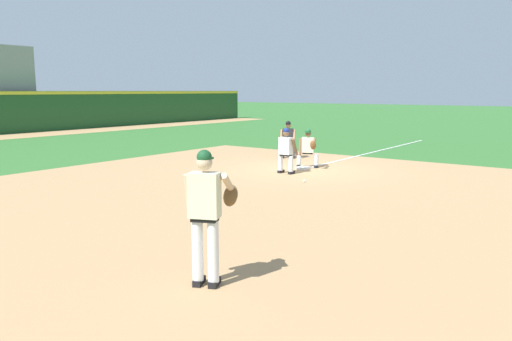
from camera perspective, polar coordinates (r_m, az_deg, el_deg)
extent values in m
plane|color=#336B2D|center=(16.83, 5.39, 0.12)|extent=(160.00, 160.00, 0.00)
cube|color=tan|center=(11.78, 2.20, -3.71)|extent=(18.00, 18.00, 0.01)
cube|color=tan|center=(31.99, -27.12, 3.42)|extent=(48.00, 3.20, 0.01)
cube|color=white|center=(22.28, 13.53, 2.13)|extent=(12.28, 0.10, 0.00)
cube|color=white|center=(16.82, 5.39, 0.27)|extent=(0.38, 0.38, 0.09)
sphere|color=white|center=(14.47, 5.54, -1.21)|extent=(0.07, 0.07, 0.07)
cube|color=black|center=(7.01, -6.52, -12.47)|extent=(0.28, 0.21, 0.09)
cylinder|color=white|center=(6.82, -6.70, -9.03)|extent=(0.15, 0.15, 0.84)
cube|color=black|center=(6.94, -4.76, -12.66)|extent=(0.28, 0.21, 0.09)
cylinder|color=white|center=(6.75, -4.91, -9.19)|extent=(0.15, 0.15, 0.84)
cube|color=black|center=(6.66, -5.87, -5.51)|extent=(0.32, 0.39, 0.06)
cube|color=beige|center=(6.59, -5.91, -2.82)|extent=(0.38, 0.46, 0.60)
sphere|color=#DBB28E|center=(6.53, -5.92, 0.91)|extent=(0.21, 0.21, 0.21)
sphere|color=#194C28|center=(6.52, -5.93, 1.52)|extent=(0.20, 0.20, 0.20)
cube|color=#194C28|center=(6.61, -5.68, 1.41)|extent=(0.17, 0.20, 0.02)
cylinder|color=#DBB28E|center=(6.74, -7.73, -2.80)|extent=(0.21, 0.16, 0.59)
cylinder|color=#DBB28E|center=(6.77, -3.12, -1.64)|extent=(0.52, 0.29, 0.41)
ellipsoid|color=brown|center=(6.88, -2.93, -2.88)|extent=(0.35, 0.30, 0.34)
cube|color=black|center=(17.23, 6.88, 0.45)|extent=(0.28, 0.20, 0.09)
cylinder|color=white|center=(17.23, 6.91, 1.25)|extent=(0.15, 0.15, 0.40)
cube|color=black|center=(17.30, 4.90, 0.52)|extent=(0.28, 0.20, 0.09)
cylinder|color=white|center=(17.30, 4.93, 1.31)|extent=(0.15, 0.15, 0.40)
cube|color=black|center=(17.24, 5.93, 2.00)|extent=(0.32, 0.39, 0.06)
cube|color=beige|center=(17.20, 5.95, 2.93)|extent=(0.38, 0.46, 0.52)
sphere|color=brown|center=(17.15, 5.96, 4.22)|extent=(0.21, 0.21, 0.21)
sphere|color=#194C28|center=(17.14, 5.96, 4.45)|extent=(0.20, 0.20, 0.20)
cube|color=#194C28|center=(17.06, 5.92, 4.34)|extent=(0.17, 0.20, 0.02)
cylinder|color=brown|center=(16.75, 6.63, 3.25)|extent=(0.57, 0.31, 0.24)
cylinder|color=brown|center=(17.15, 5.07, 2.72)|extent=(0.25, 0.18, 0.58)
ellipsoid|color=brown|center=(16.55, 6.54, 2.92)|extent=(0.28, 0.27, 0.35)
cube|color=black|center=(16.08, 2.87, -0.11)|extent=(0.26, 0.11, 0.09)
cylinder|color=white|center=(16.00, 2.80, 0.88)|extent=(0.15, 0.15, 0.50)
cube|color=black|center=(15.86, 4.07, -0.25)|extent=(0.26, 0.11, 0.09)
cylinder|color=white|center=(15.79, 4.00, 0.76)|extent=(0.15, 0.15, 0.50)
cube|color=black|center=(15.86, 3.40, 1.78)|extent=(0.20, 0.34, 0.06)
cube|color=white|center=(15.82, 3.41, 2.83)|extent=(0.25, 0.40, 0.54)
sphere|color=brown|center=(15.80, 3.47, 4.27)|extent=(0.21, 0.21, 0.21)
sphere|color=navy|center=(15.80, 3.47, 4.53)|extent=(0.20, 0.20, 0.20)
cube|color=navy|center=(15.87, 3.65, 4.46)|extent=(0.11, 0.17, 0.02)
cylinder|color=brown|center=(16.09, 2.96, 2.81)|extent=(0.33, 0.09, 0.56)
cylinder|color=brown|center=(15.81, 4.46, 2.69)|extent=(0.33, 0.09, 0.56)
cube|color=black|center=(19.56, 4.24, 1.52)|extent=(0.28, 0.22, 0.09)
cylinder|color=#515154|center=(19.56, 4.26, 2.37)|extent=(0.15, 0.15, 0.50)
cube|color=black|center=(19.59, 3.07, 1.55)|extent=(0.28, 0.22, 0.09)
cylinder|color=#515154|center=(19.59, 3.09, 2.39)|extent=(0.15, 0.15, 0.50)
cube|color=black|center=(19.55, 3.68, 3.16)|extent=(0.34, 0.39, 0.06)
cube|color=#232326|center=(19.52, 3.69, 4.01)|extent=(0.40, 0.47, 0.54)
sphere|color=#9E7051|center=(19.47, 3.70, 5.18)|extent=(0.21, 0.21, 0.21)
sphere|color=black|center=(19.46, 3.70, 5.38)|extent=(0.20, 0.20, 0.20)
cube|color=black|center=(19.38, 3.68, 5.29)|extent=(0.18, 0.20, 0.02)
cylinder|color=#9E7051|center=(19.36, 4.39, 3.86)|extent=(0.33, 0.23, 0.56)
cylinder|color=#9E7051|center=(19.40, 2.92, 3.89)|extent=(0.33, 0.23, 0.56)
cube|color=#236038|center=(35.92, -27.01, 8.64)|extent=(0.47, 0.20, 0.44)
cube|color=#236038|center=(36.20, -26.16, 8.70)|extent=(0.47, 0.20, 0.44)
cube|color=#236038|center=(36.48, -25.33, 8.75)|extent=(0.47, 0.20, 0.44)
cube|color=#236038|center=(36.96, -26.85, 9.49)|extent=(0.47, 0.20, 0.44)
cube|color=#236038|center=(37.23, -26.02, 9.54)|extent=(0.47, 0.20, 0.44)
cube|color=#236038|center=(38.00, -26.69, 10.30)|extent=(0.47, 0.20, 0.44)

